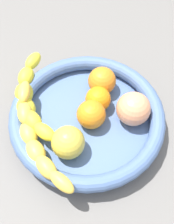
# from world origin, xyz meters

# --- Properties ---
(kitchen_counter) EXTENTS (1.20, 1.20, 0.03)m
(kitchen_counter) POSITION_xyz_m (0.00, 0.00, 0.01)
(kitchen_counter) COLOR #65625E
(kitchen_counter) RESTS_ON ground
(fruit_bowl) EXTENTS (0.32, 0.32, 0.06)m
(fruit_bowl) POSITION_xyz_m (0.00, 0.00, 0.06)
(fruit_bowl) COLOR #4D699A
(fruit_bowl) RESTS_ON kitchen_counter
(banana_draped_left) EXTENTS (0.18, 0.17, 0.05)m
(banana_draped_left) POSITION_xyz_m (-0.12, -0.04, 0.09)
(banana_draped_left) COLOR yellow
(banana_draped_left) RESTS_ON fruit_bowl
(banana_draped_right) EXTENTS (0.23, 0.15, 0.05)m
(banana_draped_right) POSITION_xyz_m (-0.05, -0.11, 0.09)
(banana_draped_right) COLOR yellow
(banana_draped_right) RESTS_ON fruit_bowl
(orange_front) EXTENTS (0.06, 0.06, 0.06)m
(orange_front) POSITION_xyz_m (-0.02, 0.08, 0.08)
(orange_front) COLOR orange
(orange_front) RESTS_ON fruit_bowl
(orange_mid_left) EXTENTS (0.05, 0.05, 0.05)m
(orange_mid_left) POSITION_xyz_m (0.00, 0.04, 0.08)
(orange_mid_left) COLOR orange
(orange_mid_left) RESTS_ON fruit_bowl
(orange_mid_right) EXTENTS (0.06, 0.06, 0.06)m
(orange_mid_right) POSITION_xyz_m (0.01, -0.00, 0.08)
(orange_mid_right) COLOR orange
(orange_mid_right) RESTS_ON fruit_bowl
(peach_blush) EXTENTS (0.07, 0.07, 0.07)m
(peach_blush) POSITION_xyz_m (0.07, 0.06, 0.09)
(peach_blush) COLOR #F69B6B
(peach_blush) RESTS_ON fruit_bowl
(apple_yellow) EXTENTS (0.06, 0.06, 0.06)m
(apple_yellow) POSITION_xyz_m (0.01, -0.08, 0.09)
(apple_yellow) COLOR gold
(apple_yellow) RESTS_ON fruit_bowl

